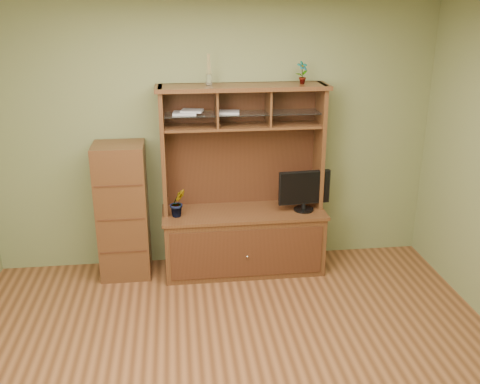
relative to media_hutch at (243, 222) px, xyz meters
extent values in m
cube|color=#552E18|center=(-0.26, -1.73, -0.53)|extent=(4.50, 4.00, 0.02)
cube|color=olive|center=(-0.26, 0.28, 0.83)|extent=(4.50, 0.02, 2.70)
cube|color=#492414|center=(0.00, -0.02, -0.21)|extent=(1.60, 0.55, 0.62)
cube|color=#3A1D0F|center=(0.00, -0.30, -0.21)|extent=(1.50, 0.01, 0.50)
sphere|color=silver|center=(0.00, -0.32, -0.24)|extent=(0.02, 0.02, 0.02)
cube|color=#492414|center=(0.00, -0.02, 0.11)|extent=(1.64, 0.59, 0.03)
cube|color=#492414|center=(-0.78, 0.08, 0.75)|extent=(0.04, 0.35, 1.25)
cube|color=#492414|center=(0.78, 0.08, 0.75)|extent=(0.04, 0.35, 1.25)
cube|color=#3A1D0F|center=(0.00, 0.24, 0.75)|extent=(1.52, 0.02, 1.25)
cube|color=#492414|center=(0.00, 0.08, 1.36)|extent=(1.66, 0.40, 0.04)
cube|color=#492414|center=(0.00, 0.08, 0.98)|extent=(1.52, 0.32, 0.02)
cube|color=#492414|center=(-0.25, 0.08, 1.16)|extent=(0.02, 0.31, 0.35)
cube|color=#492414|center=(0.25, 0.08, 1.16)|extent=(0.02, 0.31, 0.35)
cube|color=silver|center=(0.00, 0.07, 1.11)|extent=(1.50, 0.27, 0.01)
cylinder|color=black|center=(0.61, -0.08, 0.14)|extent=(0.20, 0.20, 0.02)
cylinder|color=black|center=(0.61, -0.08, 0.18)|extent=(0.04, 0.04, 0.06)
cube|color=black|center=(0.61, -0.08, 0.37)|extent=(0.52, 0.08, 0.34)
imported|color=#21501B|center=(-0.66, -0.08, 0.27)|extent=(0.19, 0.17, 0.28)
imported|color=#385D20|center=(0.58, 0.08, 1.49)|extent=(0.13, 0.11, 0.22)
cylinder|color=silver|center=(-0.32, 0.08, 1.43)|extent=(0.06, 0.06, 0.11)
cylinder|color=tan|center=(-0.32, 0.08, 1.58)|extent=(0.04, 0.04, 0.19)
cube|color=#B3B4B8|center=(-0.56, 0.08, 1.12)|extent=(0.24, 0.19, 0.02)
cube|color=#B3B4B8|center=(-0.49, 0.08, 1.14)|extent=(0.24, 0.20, 0.02)
cube|color=#B3B4B8|center=(-0.14, 0.08, 1.12)|extent=(0.24, 0.20, 0.02)
cube|color=#492414|center=(-1.21, 0.03, 0.16)|extent=(0.49, 0.44, 1.37)
cube|color=#3A1D0F|center=(-1.21, -0.19, -0.18)|extent=(0.45, 0.01, 0.02)
cube|color=#3A1D0F|center=(-1.21, -0.19, 0.16)|extent=(0.45, 0.01, 0.01)
cube|color=#3A1D0F|center=(-1.21, -0.19, 0.50)|extent=(0.45, 0.01, 0.02)
camera|label=1|loc=(-0.65, -5.00, 2.14)|focal=40.00mm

